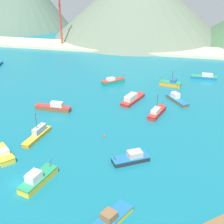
{
  "coord_description": "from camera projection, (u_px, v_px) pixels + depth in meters",
  "views": [
    {
      "loc": [
        27.21,
        -41.89,
        37.52
      ],
      "look_at": [
        10.48,
        33.65,
        0.3
      ],
      "focal_mm": 49.71,
      "sensor_mm": 36.0,
      "label": 1
    }
  ],
  "objects": [
    {
      "name": "fishing_boat_12",
      "position": [
        157.0,
        112.0,
        84.32
      ],
      "size": [
        4.65,
        9.12,
        6.23
      ],
      "color": "red",
      "rests_on": "ground"
    },
    {
      "name": "fishing_boat_5",
      "position": [
        54.0,
        107.0,
        87.02
      ],
      "size": [
        10.33,
        2.3,
        2.72
      ],
      "color": "brown",
      "rests_on": "ground"
    },
    {
      "name": "fishing_boat_6",
      "position": [
        112.0,
        217.0,
        49.67
      ],
      "size": [
        6.03,
        8.12,
        2.29
      ],
      "color": "gold",
      "rests_on": "ground"
    },
    {
      "name": "fishing_boat_9",
      "position": [
        2.0,
        154.0,
        66.04
      ],
      "size": [
        7.79,
        7.37,
        2.72
      ],
      "color": "gold",
      "rests_on": "ground"
    },
    {
      "name": "buoy_0",
      "position": [
        105.0,
        136.0,
        74.15
      ],
      "size": [
        0.63,
        0.63,
        0.63
      ],
      "color": "red",
      "rests_on": "ground"
    },
    {
      "name": "radio_tower",
      "position": [
        60.0,
        11.0,
        148.78
      ],
      "size": [
        3.26,
        2.61,
        32.57
      ],
      "color": "#B7332D",
      "rests_on": "ground"
    },
    {
      "name": "ground",
      "position": [
        72.0,
        116.0,
        84.93
      ],
      "size": [
        260.0,
        280.0,
        0.5
      ],
      "color": "#146B7F"
    },
    {
      "name": "fishing_boat_1",
      "position": [
        171.0,
        83.0,
        104.72
      ],
      "size": [
        7.53,
        4.14,
        5.4
      ],
      "color": "orange",
      "rests_on": "ground"
    },
    {
      "name": "fishing_boat_0",
      "position": [
        113.0,
        81.0,
        106.57
      ],
      "size": [
        7.6,
        7.24,
        2.77
      ],
      "color": "#198466",
      "rests_on": "ground"
    },
    {
      "name": "beach_strip",
      "position": [
        122.0,
        48.0,
        149.3
      ],
      "size": [
        247.0,
        17.55,
        1.2
      ],
      "primitive_type": "cube",
      "color": "beige",
      "rests_on": "ground"
    },
    {
      "name": "fishing_boat_4",
      "position": [
        131.0,
        158.0,
        64.71
      ],
      "size": [
        8.2,
        6.57,
        2.28
      ],
      "color": "#232328",
      "rests_on": "ground"
    },
    {
      "name": "fishing_boat_2",
      "position": [
        205.0,
        77.0,
        111.38
      ],
      "size": [
        9.0,
        2.95,
        1.88
      ],
      "color": "#1E5BA8",
      "rests_on": "ground"
    },
    {
      "name": "fishing_boat_13",
      "position": [
        37.0,
        179.0,
        57.97
      ],
      "size": [
        4.88,
        9.28,
        3.03
      ],
      "color": "gold",
      "rests_on": "ground"
    },
    {
      "name": "fishing_boat_3",
      "position": [
        132.0,
        99.0,
        92.55
      ],
      "size": [
        6.26,
        11.03,
        2.57
      ],
      "color": "red",
      "rests_on": "ground"
    },
    {
      "name": "fishing_boat_10",
      "position": [
        38.0,
        134.0,
        73.52
      ],
      "size": [
        3.34,
        9.91,
        6.45
      ],
      "color": "orange",
      "rests_on": "ground"
    },
    {
      "name": "fishing_boat_14",
      "position": [
        177.0,
        99.0,
        92.84
      ],
      "size": [
        7.32,
        8.91,
        5.09
      ],
      "color": "brown",
      "rests_on": "ground"
    }
  ]
}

